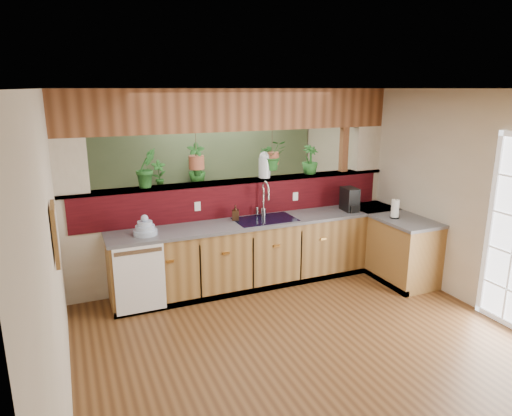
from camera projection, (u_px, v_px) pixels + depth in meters
name	position (u px, v px, depth m)	size (l,w,h in m)	color
ground	(279.00, 316.00, 5.38)	(4.60, 7.00, 0.01)	#56351A
ceiling	(283.00, 88.00, 4.71)	(4.60, 7.00, 0.01)	brown
wall_back	(195.00, 163.00, 8.16)	(4.60, 0.02, 2.60)	beige
wall_left	(55.00, 235.00, 4.17)	(0.02, 7.00, 2.60)	beige
wall_right	(440.00, 192.00, 5.92)	(0.02, 7.00, 2.60)	beige
pass_through_partition	(240.00, 194.00, 6.28)	(4.60, 0.21, 2.60)	beige
pass_through_ledge	(237.00, 181.00, 6.23)	(4.60, 0.21, 0.04)	brown
header_beam	(237.00, 110.00, 5.98)	(4.60, 0.15, 0.55)	brown
sage_backwall	(195.00, 163.00, 8.14)	(4.55, 0.02, 2.55)	#586C4A
countertop	(306.00, 248.00, 6.35)	(4.14, 1.52, 0.90)	brown
dishwasher	(140.00, 279.00, 5.29)	(0.58, 0.03, 0.82)	white
navy_sink	(265.00, 225.00, 6.13)	(0.82, 0.50, 0.18)	black
framed_print	(55.00, 234.00, 3.41)	(0.04, 0.35, 0.45)	brown
faucet	(264.00, 197.00, 6.20)	(0.22, 0.22, 0.50)	#B7B7B2
dish_stack	(145.00, 229.00, 5.45)	(0.29, 0.29, 0.25)	#A6B8D7
soap_dispenser	(236.00, 213.00, 6.05)	(0.09, 0.09, 0.20)	#3B2415
coffee_maker	(350.00, 200.00, 6.50)	(0.18, 0.30, 0.33)	black
paper_towel	(395.00, 209.00, 6.14)	(0.13, 0.13, 0.27)	black
glass_jar	(265.00, 165.00, 6.33)	(0.16, 0.16, 0.37)	silver
ledge_plant_left	(146.00, 168.00, 5.70)	(0.27, 0.22, 0.49)	#215D22
ledge_plant_right	(310.00, 160.00, 6.60)	(0.23, 0.23, 0.42)	#215D22
hanging_plant_a	(196.00, 149.00, 5.89)	(0.25, 0.20, 0.56)	brown
hanging_plant_b	(272.00, 142.00, 6.29)	(0.41, 0.37, 0.54)	brown
shelving_console	(182.00, 212.00, 8.01)	(1.42, 0.38, 0.95)	black
shelf_plant_a	(159.00, 174.00, 7.69)	(0.24, 0.16, 0.46)	#215D22
shelf_plant_b	(197.00, 169.00, 7.94)	(0.29, 0.29, 0.52)	#215D22
floor_plant	(296.00, 223.00, 7.81)	(0.65, 0.57, 0.72)	#215D22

